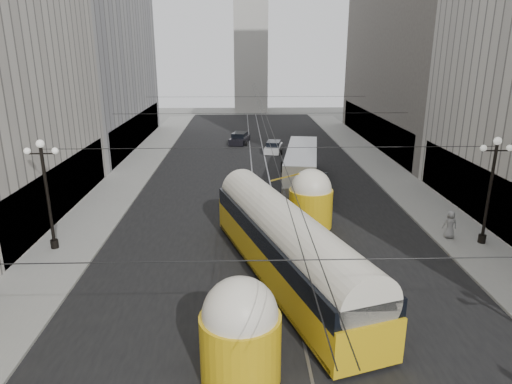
{
  "coord_description": "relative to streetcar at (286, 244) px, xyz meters",
  "views": [
    {
      "loc": [
        -1.63,
        -6.66,
        11.21
      ],
      "look_at": [
        -0.96,
        15.64,
        4.19
      ],
      "focal_mm": 32.0,
      "sensor_mm": 36.0,
      "label": 1
    }
  ],
  "objects": [
    {
      "name": "rail_left",
      "position": [
        -1.25,
        18.4,
        -1.93
      ],
      "size": [
        0.12,
        85.0,
        0.04
      ],
      "primitive_type": "cube",
      "color": "gray",
      "rests_on": "ground"
    },
    {
      "name": "sedan_white_far",
      "position": [
        1.38,
        29.9,
        -1.36
      ],
      "size": [
        2.34,
        4.2,
        1.25
      ],
      "color": "white",
      "rests_on": "ground"
    },
    {
      "name": "rail_right",
      "position": [
        0.25,
        18.4,
        -1.93
      ],
      "size": [
        0.12,
        85.0,
        0.04
      ],
      "primitive_type": "cube",
      "color": "gray",
      "rests_on": "ground"
    },
    {
      "name": "streetcar",
      "position": [
        0.0,
        0.0,
        0.0
      ],
      "size": [
        7.38,
        17.28,
        3.94
      ],
      "color": "gold",
      "rests_on": "ground"
    },
    {
      "name": "lamppost_left_mid",
      "position": [
        -13.1,
        3.9,
        1.82
      ],
      "size": [
        1.86,
        0.44,
        6.37
      ],
      "color": "black",
      "rests_on": "sidewalk_left"
    },
    {
      "name": "building_right_far",
      "position": [
        19.5,
        33.9,
        14.38
      ],
      "size": [
        12.6,
        32.6,
        32.6
      ],
      "color": "#514C47",
      "rests_on": "ground"
    },
    {
      "name": "catenary",
      "position": [
        -0.38,
        17.39,
        3.96
      ],
      "size": [
        25.0,
        72.0,
        0.23
      ],
      "color": "black",
      "rests_on": "ground"
    },
    {
      "name": "lamppost_right_mid",
      "position": [
        12.1,
        3.9,
        1.82
      ],
      "size": [
        1.86,
        0.44,
        6.37
      ],
      "color": "black",
      "rests_on": "sidewalk_right"
    },
    {
      "name": "city_bus",
      "position": [
        2.92,
        17.15,
        -0.26
      ],
      "size": [
        4.35,
        12.28,
        3.04
      ],
      "color": "#989A9D",
      "rests_on": "ground"
    },
    {
      "name": "road",
      "position": [
        -0.5,
        18.4,
        -1.93
      ],
      "size": [
        20.0,
        85.0,
        0.02
      ],
      "primitive_type": "cube",
      "color": "black",
      "rests_on": "ground"
    },
    {
      "name": "sidewalk_left",
      "position": [
        -12.5,
        21.9,
        -1.85
      ],
      "size": [
        4.0,
        72.0,
        0.15
      ],
      "primitive_type": "cube",
      "color": "gray",
      "rests_on": "ground"
    },
    {
      "name": "sedan_dark_far",
      "position": [
        -2.47,
        34.95,
        -1.31
      ],
      "size": [
        2.7,
        4.61,
        1.37
      ],
      "color": "black",
      "rests_on": "ground"
    },
    {
      "name": "sidewalk_right",
      "position": [
        11.5,
        21.9,
        -1.85
      ],
      "size": [
        4.0,
        72.0,
        0.15
      ],
      "primitive_type": "cube",
      "color": "gray",
      "rests_on": "ground"
    },
    {
      "name": "building_left_far",
      "position": [
        -20.49,
        33.9,
        12.38
      ],
      "size": [
        12.6,
        28.6,
        28.6
      ],
      "color": "#999999",
      "rests_on": "ground"
    },
    {
      "name": "distant_tower",
      "position": [
        -0.5,
        65.9,
        13.04
      ],
      "size": [
        6.0,
        6.0,
        31.36
      ],
      "color": "#B2AFA8",
      "rests_on": "ground"
    },
    {
      "name": "pedestrian_sidewalk_right",
      "position": [
        10.44,
        4.69,
        -0.91
      ],
      "size": [
        0.88,
        0.57,
        1.73
      ],
      "primitive_type": "imported",
      "rotation": [
        0.0,
        0.0,
        3.08
      ],
      "color": "gray",
      "rests_on": "sidewalk_right"
    }
  ]
}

